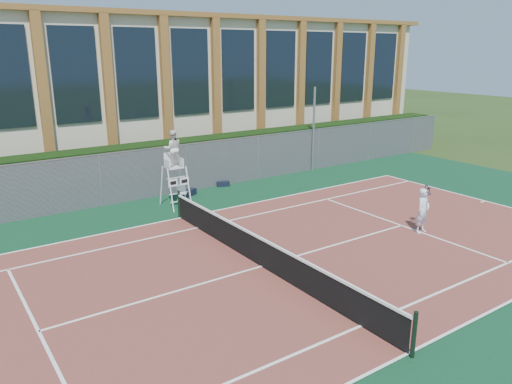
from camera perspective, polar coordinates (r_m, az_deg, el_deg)
ground at (r=15.33m, az=0.67°, el=-8.58°), size 120.00×120.00×0.00m
apron at (r=16.08m, az=-1.40°, el=-7.34°), size 36.00×20.00×0.01m
tennis_court at (r=15.32m, az=0.67°, el=-8.51°), size 23.77×10.97×0.02m
tennis_net at (r=15.11m, az=0.68°, el=-6.73°), size 0.10×11.30×1.10m
fence at (r=22.35m, az=-12.46°, el=1.99°), size 40.00×0.06×2.20m
hedge at (r=23.44m, az=-13.58°, el=2.57°), size 40.00×1.40×2.20m
building at (r=30.48m, az=-19.54°, el=10.94°), size 45.00×10.60×8.22m
steel_pole at (r=26.99m, az=6.59°, el=7.12°), size 0.12×0.12×4.48m
umpire_chair at (r=20.70m, az=-9.47°, el=4.68°), size 0.91×1.40×3.27m
plastic_chair at (r=21.77m, az=-8.54°, el=0.15°), size 0.49×0.49×0.82m
sports_bag_near at (r=22.66m, az=-7.57°, el=-0.05°), size 0.73×0.55×0.29m
sports_bag_far at (r=24.04m, az=-3.77°, el=0.94°), size 0.66×0.45×0.24m
tennis_player at (r=18.73m, az=18.55°, el=-2.01°), size 0.93×0.65×1.64m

